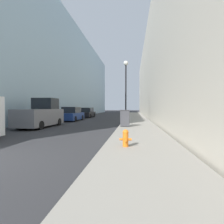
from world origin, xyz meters
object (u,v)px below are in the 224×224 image
(trash_bin, at_px, (125,118))
(parked_sedan_far, at_px, (87,113))
(lamppost, at_px, (126,82))
(parked_sedan_near, at_px, (72,114))
(fire_hydrant, at_px, (126,138))
(pickup_truck, at_px, (41,115))

(trash_bin, distance_m, parked_sedan_far, 15.80)
(lamppost, distance_m, parked_sedan_near, 7.98)
(fire_hydrant, bearing_deg, parked_sedan_near, 117.26)
(fire_hydrant, xyz_separation_m, parked_sedan_near, (-7.14, 13.86, 0.27))
(pickup_truck, bearing_deg, parked_sedan_near, 88.81)
(fire_hydrant, xyz_separation_m, pickup_truck, (-7.28, 7.11, 0.51))
(parked_sedan_near, bearing_deg, parked_sedan_far, 90.55)
(parked_sedan_far, bearing_deg, trash_bin, -64.30)
(fire_hydrant, distance_m, parked_sedan_far, 22.25)
(fire_hydrant, height_order, trash_bin, trash_bin)
(parked_sedan_near, height_order, parked_sedan_far, parked_sedan_near)
(trash_bin, height_order, parked_sedan_near, parked_sedan_near)
(fire_hydrant, relative_size, pickup_truck, 0.13)
(lamppost, xyz_separation_m, parked_sedan_near, (-6.66, 2.78, -3.40))
(lamppost, bearing_deg, parked_sedan_far, 123.98)
(pickup_truck, relative_size, parked_sedan_near, 1.13)
(pickup_truck, relative_size, parked_sedan_far, 1.11)
(parked_sedan_far, bearing_deg, lamppost, -56.02)
(lamppost, height_order, parked_sedan_near, lamppost)
(fire_hydrant, relative_size, lamppost, 0.11)
(lamppost, xyz_separation_m, parked_sedan_far, (-6.72, 9.98, -3.44))
(pickup_truck, bearing_deg, fire_hydrant, -44.32)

